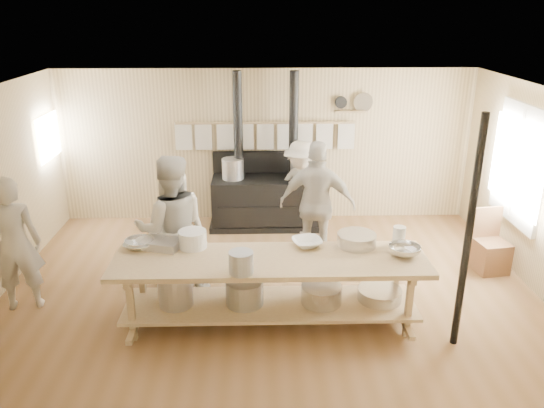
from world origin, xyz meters
name	(u,v)px	position (x,y,z in m)	size (l,w,h in m)	color
ground	(269,285)	(0.00, 0.00, 0.00)	(7.00, 7.00, 0.00)	brown
room_shell	(269,171)	(0.00, 0.00, 1.62)	(7.00, 7.00, 7.00)	tan
window_right	(519,165)	(3.47, 0.60, 1.50)	(0.09, 1.50, 1.65)	beige
left_opening	(49,137)	(-3.45, 2.00, 1.60)	(0.00, 0.90, 0.90)	white
stove	(266,196)	(-0.01, 2.12, 0.52)	(1.90, 0.75, 2.60)	black
towel_rail	(266,133)	(0.00, 2.40, 1.55)	(3.00, 0.04, 0.47)	#9D7B59
back_wall_shelf	(354,105)	(1.46, 2.43, 2.00)	(0.63, 0.14, 0.32)	#9D7B59
prep_table	(270,284)	(-0.01, -0.90, 0.52)	(3.60, 0.90, 0.85)	#9D7B59
support_post	(468,237)	(2.05, -1.35, 1.30)	(0.08, 0.08, 2.60)	black
cook_far_left	(14,244)	(-3.08, -0.44, 0.86)	(0.62, 0.41, 1.71)	beige
cook_left	(172,228)	(-1.22, -0.20, 0.94)	(0.92, 0.71, 1.88)	beige
cook_center	(176,228)	(-1.22, 0.12, 0.81)	(0.79, 0.51, 1.61)	beige
cook_right	(317,205)	(0.70, 0.64, 0.92)	(1.08, 0.45, 1.84)	beige
cook_by_window	(300,188)	(0.55, 1.81, 0.77)	(1.00, 0.58, 1.55)	beige
chair	(490,253)	(3.15, 0.37, 0.27)	(0.48, 0.48, 0.90)	brown
bowl_white_a	(139,244)	(-1.55, -0.57, 0.89)	(0.35, 0.35, 0.09)	white
bowl_steel_a	(139,244)	(-1.55, -0.57, 0.90)	(0.34, 0.34, 0.11)	silver
bowl_white_b	(307,243)	(0.45, -0.57, 0.89)	(0.35, 0.35, 0.09)	white
bowl_steel_b	(405,250)	(1.55, -0.85, 0.91)	(0.37, 0.37, 0.12)	silver
roasting_pan	(161,244)	(-1.29, -0.57, 0.90)	(0.45, 0.30, 0.10)	#B2B2B7
mixing_bowl_large	(357,240)	(1.04, -0.57, 0.92)	(0.47, 0.47, 0.15)	silver
bucket_galv	(241,262)	(-0.32, -1.23, 0.97)	(0.27, 0.27, 0.25)	gray
deep_bowl_enamel	(193,239)	(-0.91, -0.57, 0.95)	(0.33, 0.33, 0.21)	white
pitcher	(399,236)	(1.55, -0.57, 0.97)	(0.15, 0.15, 0.24)	white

